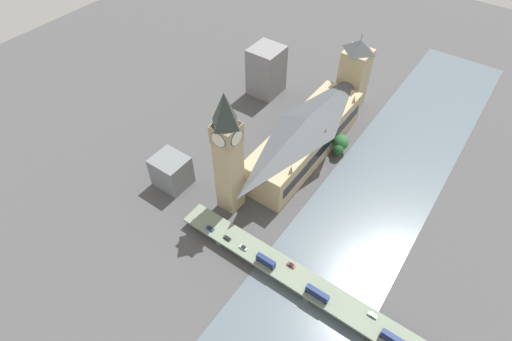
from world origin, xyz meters
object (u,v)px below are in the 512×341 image
at_px(victoria_tower, 354,74).
at_px(car_southbound_lead, 243,248).
at_px(car_southbound_extra, 372,315).
at_px(car_southbound_tail, 291,265).
at_px(double_decker_bus_mid, 393,339).
at_px(road_bridge, 313,288).
at_px(car_northbound_lead, 210,228).
at_px(double_decker_bus_rear, 266,261).
at_px(double_decker_bus_lead, 317,293).
at_px(car_northbound_tail, 227,238).
at_px(clock_tower, 228,152).
at_px(parliament_hall, 306,136).

distance_m(victoria_tower, car_southbound_lead, 144.66).
bearing_deg(car_southbound_extra, car_southbound_tail, -0.17).
distance_m(double_decker_bus_mid, car_southbound_extra, 12.64).
bearing_deg(road_bridge, car_northbound_lead, 2.99).
bearing_deg(road_bridge, car_southbound_lead, 3.38).
height_order(double_decker_bus_rear, car_southbound_tail, double_decker_bus_rear).
relative_size(double_decker_bus_lead, car_northbound_tail, 2.88).
xyz_separation_m(victoria_tower, road_bridge, (-51.67, 140.60, -20.27)).
relative_size(clock_tower, double_decker_bus_rear, 7.47).
height_order(road_bridge, car_southbound_extra, car_southbound_extra).
relative_size(double_decker_bus_rear, car_northbound_tail, 2.57).
height_order(clock_tower, double_decker_bus_rear, clock_tower).
relative_size(road_bridge, double_decker_bus_lead, 13.17).
xyz_separation_m(victoria_tower, car_southbound_extra, (-79.63, 137.46, -18.54)).
relative_size(parliament_hall, double_decker_bus_lead, 8.66).
bearing_deg(car_northbound_tail, clock_tower, -56.07).
height_order(victoria_tower, double_decker_bus_mid, victoria_tower).
height_order(victoria_tower, car_northbound_lead, victoria_tower).
height_order(clock_tower, car_northbound_lead, clock_tower).
bearing_deg(double_decker_bus_mid, double_decker_bus_rear, 0.39).
bearing_deg(clock_tower, car_southbound_tail, 161.27).
distance_m(victoria_tower, road_bridge, 151.16).
height_order(double_decker_bus_lead, double_decker_bus_rear, double_decker_bus_lead).
bearing_deg(car_northbound_tail, car_southbound_extra, -175.74).
distance_m(double_decker_bus_lead, car_southbound_lead, 42.15).
distance_m(road_bridge, double_decker_bus_lead, 6.02).
distance_m(double_decker_bus_lead, double_decker_bus_rear, 28.21).
bearing_deg(clock_tower, double_decker_bus_lead, 161.02).
bearing_deg(car_southbound_lead, double_decker_bus_mid, 179.86).
bearing_deg(double_decker_bus_mid, road_bridge, -3.61).
bearing_deg(double_decker_bus_lead, car_northbound_tail, -0.55).
distance_m(road_bridge, car_northbound_lead, 59.42).
xyz_separation_m(car_northbound_lead, car_northbound_tail, (-10.80, -0.53, -0.03)).
xyz_separation_m(parliament_hall, car_southbound_lead, (-13.13, 81.20, -7.75)).
bearing_deg(double_decker_bus_lead, road_bridge, -40.24).
xyz_separation_m(road_bridge, car_northbound_tail, (48.51, 2.56, 1.75)).
relative_size(parliament_hall, car_northbound_lead, 22.45).
xyz_separation_m(car_northbound_lead, car_southbound_lead, (-20.83, -0.82, 0.01)).
xyz_separation_m(car_northbound_lead, car_southbound_extra, (-87.27, -6.23, -0.05)).
distance_m(victoria_tower, double_decker_bus_lead, 154.82).
bearing_deg(victoria_tower, double_decker_bus_lead, 111.05).
bearing_deg(parliament_hall, double_decker_bus_rear, 108.28).
xyz_separation_m(parliament_hall, victoria_tower, (0.06, -61.67, 10.72)).
relative_size(double_decker_bus_lead, car_southbound_tail, 2.74).
bearing_deg(double_decker_bus_rear, car_northbound_lead, 0.33).
bearing_deg(car_southbound_tail, road_bridge, 166.94).
bearing_deg(car_southbound_tail, clock_tower, -18.73).
xyz_separation_m(clock_tower, road_bridge, (-63.77, 20.12, -35.62)).
relative_size(victoria_tower, double_decker_bus_rear, 5.34).
height_order(double_decker_bus_mid, double_decker_bus_rear, double_decker_bus_mid).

